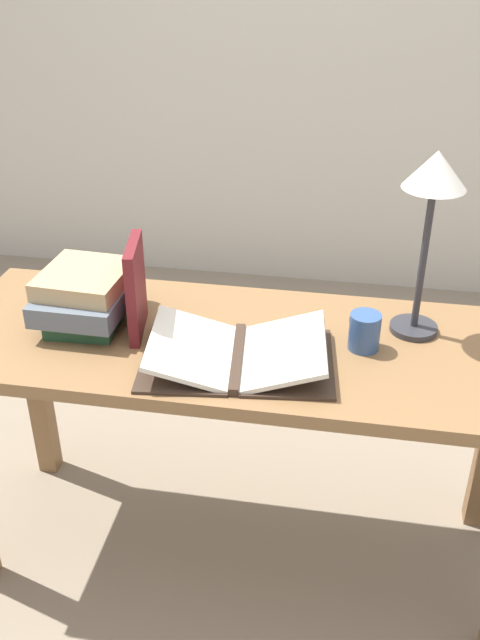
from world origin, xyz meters
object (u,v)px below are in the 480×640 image
book_stack_tall (87,295)px  coffee_mug (364,331)px  open_book (237,354)px  reading_lamp (433,193)px  book_standing_upright (135,289)px

book_stack_tall → coffee_mug: book_stack_tall is taller
open_book → reading_lamp: 0.59m
book_standing_upright → book_stack_tall: bearing=158.9°
open_book → coffee_mug: (0.29, 0.11, 0.03)m
open_book → coffee_mug: bearing=14.8°
book_standing_upright → coffee_mug: size_ratio=2.46×
reading_lamp → coffee_mug: 0.36m
book_stack_tall → reading_lamp: 0.89m
open_book → reading_lamp: size_ratio=1.03×
book_stack_tall → reading_lamp: reading_lamp is taller
coffee_mug → reading_lamp: bearing=39.7°
reading_lamp → open_book: bearing=-152.4°
open_book → book_standing_upright: bearing=154.3°
book_stack_tall → reading_lamp: bearing=6.5°
book_stack_tall → book_standing_upright: 0.15m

